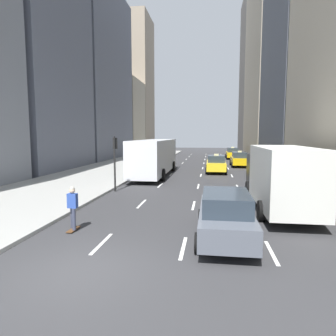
{
  "coord_description": "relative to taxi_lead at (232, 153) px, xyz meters",
  "views": [
    {
      "loc": [
        3.44,
        -7.47,
        3.7
      ],
      "look_at": [
        0.68,
        11.92,
        1.53
      ],
      "focal_mm": 32.0,
      "sensor_mm": 36.0,
      "label": 1
    }
  ],
  "objects": [
    {
      "name": "building_row_right",
      "position": [
        5.2,
        -13.42,
        15.23
      ],
      "size": [
        6.0,
        56.64,
        37.88
      ],
      "color": "#A89E89",
      "rests_on": "ground"
    },
    {
      "name": "sedan_black_near",
      "position": [
        -2.8,
        -36.62,
        -0.0
      ],
      "size": [
        2.02,
        4.88,
        1.73
      ],
      "color": "#565B66",
      "rests_on": "ground"
    },
    {
      "name": "ground_plane",
      "position": [
        -6.8,
        -39.68,
        -0.88
      ],
      "size": [
        160.0,
        160.0,
        0.0
      ],
      "primitive_type": "plane",
      "color": "#333335"
    },
    {
      "name": "building_row_left",
      "position": [
        -20.8,
        -5.92,
        12.75
      ],
      "size": [
        6.0,
        70.49,
        32.58
      ],
      "color": "gray",
      "rests_on": "ground"
    },
    {
      "name": "taxi_third",
      "position": [
        -2.8,
        -17.6,
        0.0
      ],
      "size": [
        2.02,
        4.4,
        1.87
      ],
      "color": "yellow",
      "rests_on": "ground"
    },
    {
      "name": "box_truck",
      "position": [
        0.0,
        -31.94,
        0.83
      ],
      "size": [
        2.58,
        8.4,
        3.15
      ],
      "color": "#262628",
      "rests_on": "ground"
    },
    {
      "name": "taxi_second",
      "position": [
        0.0,
        -11.42,
        0.0
      ],
      "size": [
        2.02,
        4.4,
        1.87
      ],
      "color": "yellow",
      "rests_on": "ground"
    },
    {
      "name": "sidewalk_left",
      "position": [
        -13.8,
        -12.68,
        -0.81
      ],
      "size": [
        8.0,
        66.0,
        0.15
      ],
      "primitive_type": "cube",
      "color": "#9E9E99",
      "rests_on": "ground"
    },
    {
      "name": "lane_markings",
      "position": [
        -4.2,
        -16.68,
        -0.87
      ],
      "size": [
        5.72,
        56.0,
        0.01
      ],
      "color": "white",
      "rests_on": "ground"
    },
    {
      "name": "skateboarder",
      "position": [
        -8.59,
        -36.49,
        0.08
      ],
      "size": [
        0.36,
        0.8,
        1.75
      ],
      "color": "brown",
      "rests_on": "ground"
    },
    {
      "name": "city_bus",
      "position": [
        -8.41,
        -20.3,
        0.91
      ],
      "size": [
        2.8,
        11.61,
        3.25
      ],
      "color": "silver",
      "rests_on": "ground"
    },
    {
      "name": "traffic_light_pole",
      "position": [
        -9.55,
        -28.31,
        1.53
      ],
      "size": [
        0.24,
        0.42,
        3.6
      ],
      "color": "black",
      "rests_on": "ground"
    },
    {
      "name": "taxi_lead",
      "position": [
        0.0,
        0.0,
        0.0
      ],
      "size": [
        2.02,
        4.4,
        1.87
      ],
      "color": "yellow",
      "rests_on": "ground"
    }
  ]
}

